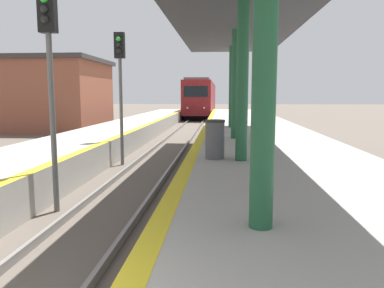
{
  "coord_description": "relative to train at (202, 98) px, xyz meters",
  "views": [
    {
      "loc": [
        2.44,
        -2.1,
        2.57
      ],
      "look_at": [
        0.81,
        18.52,
        -0.17
      ],
      "focal_mm": 35.0,
      "sensor_mm": 36.0,
      "label": 1
    }
  ],
  "objects": [
    {
      "name": "station_building",
      "position": [
        -11.48,
        -20.56,
        0.45
      ],
      "size": [
        10.57,
        7.53,
        5.15
      ],
      "color": "brown",
      "rests_on": "ground"
    },
    {
      "name": "station_canopy",
      "position": [
        2.93,
        -35.5,
        2.72
      ],
      "size": [
        4.44,
        19.14,
        4.19
      ],
      "color": "#1E5133",
      "rests_on": "platform_right"
    },
    {
      "name": "trash_bin",
      "position": [
        2.27,
        -37.68,
        -0.7
      ],
      "size": [
        0.52,
        0.52,
        1.0
      ],
      "color": "#4C4C51",
      "rests_on": "platform_right"
    },
    {
      "name": "signal_near",
      "position": [
        -1.19,
        -39.46,
        1.17
      ],
      "size": [
        0.36,
        0.31,
        4.75
      ],
      "color": "#595959",
      "rests_on": "ground"
    },
    {
      "name": "signal_mid",
      "position": [
        -1.2,
        -33.9,
        1.17
      ],
      "size": [
        0.36,
        0.31,
        4.75
      ],
      "color": "#595959",
      "rests_on": "ground"
    },
    {
      "name": "train",
      "position": [
        0.0,
        0.0,
        0.0
      ],
      "size": [
        2.84,
        24.07,
        4.2
      ],
      "color": "black",
      "rests_on": "ground"
    }
  ]
}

